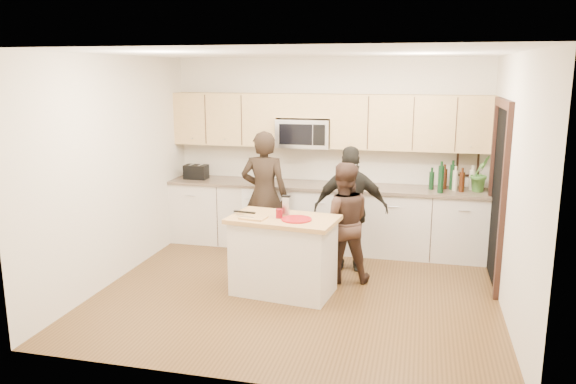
% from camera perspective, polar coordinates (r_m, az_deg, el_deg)
% --- Properties ---
extents(floor, '(4.50, 4.50, 0.00)m').
position_cam_1_polar(floor, '(6.64, 0.97, -10.06)').
color(floor, brown).
rests_on(floor, ground).
extents(room_shell, '(4.52, 4.02, 2.71)m').
position_cam_1_polar(room_shell, '(6.19, 1.03, 4.92)').
color(room_shell, beige).
rests_on(room_shell, ground).
extents(back_cabinetry, '(4.50, 0.66, 0.94)m').
position_cam_1_polar(back_cabinetry, '(8.06, 3.60, -2.50)').
color(back_cabinetry, beige).
rests_on(back_cabinetry, ground).
extents(upper_cabinetry, '(4.50, 0.33, 0.75)m').
position_cam_1_polar(upper_cabinetry, '(7.97, 4.16, 7.33)').
color(upper_cabinetry, tan).
rests_on(upper_cabinetry, ground).
extents(microwave, '(0.76, 0.41, 0.40)m').
position_cam_1_polar(microwave, '(8.01, 1.66, 6.00)').
color(microwave, silver).
rests_on(microwave, ground).
extents(doorway, '(0.06, 1.25, 2.20)m').
position_cam_1_polar(doorway, '(7.09, 20.57, 0.37)').
color(doorway, black).
rests_on(doorway, ground).
extents(framed_picture, '(0.30, 0.03, 0.38)m').
position_cam_1_polar(framed_picture, '(8.10, 17.78, 2.85)').
color(framed_picture, black).
rests_on(framed_picture, ground).
extents(dish_towel, '(0.34, 0.60, 0.48)m').
position_cam_1_polar(dish_towel, '(8.02, -3.30, -0.15)').
color(dish_towel, white).
rests_on(dish_towel, ground).
extents(island, '(1.28, 0.85, 0.90)m').
position_cam_1_polar(island, '(6.46, -0.46, -6.40)').
color(island, beige).
rests_on(island, ground).
extents(red_plate, '(0.34, 0.34, 0.02)m').
position_cam_1_polar(red_plate, '(6.21, 0.87, -2.79)').
color(red_plate, '#9B0E12').
rests_on(red_plate, island).
extents(box_grater, '(0.09, 0.06, 0.22)m').
position_cam_1_polar(box_grater, '(6.36, -0.20, -1.30)').
color(box_grater, silver).
rests_on(box_grater, red_plate).
extents(drink_glass, '(0.08, 0.08, 0.10)m').
position_cam_1_polar(drink_glass, '(6.29, -0.90, -2.21)').
color(drink_glass, maroon).
rests_on(drink_glass, island).
extents(cutting_board, '(0.30, 0.23, 0.02)m').
position_cam_1_polar(cutting_board, '(6.28, -3.53, -2.63)').
color(cutting_board, tan).
rests_on(cutting_board, island).
extents(tongs, '(0.27, 0.06, 0.02)m').
position_cam_1_polar(tongs, '(6.46, -4.44, -2.05)').
color(tongs, black).
rests_on(tongs, cutting_board).
extents(knife, '(0.22, 0.05, 0.01)m').
position_cam_1_polar(knife, '(6.29, -4.38, -2.51)').
color(knife, silver).
rests_on(knife, cutting_board).
extents(toaster, '(0.33, 0.21, 0.21)m').
position_cam_1_polar(toaster, '(8.46, -9.31, 2.03)').
color(toaster, black).
rests_on(toaster, back_cabinetry).
extents(bottle_cluster, '(0.61, 0.39, 0.42)m').
position_cam_1_polar(bottle_cluster, '(7.83, 16.33, 1.43)').
color(bottle_cluster, black).
rests_on(bottle_cluster, back_cabinetry).
extents(orchid, '(0.35, 0.34, 0.49)m').
position_cam_1_polar(orchid, '(7.87, 18.96, 1.82)').
color(orchid, '#41772F').
rests_on(orchid, back_cabinetry).
extents(woman_left, '(0.66, 0.46, 1.74)m').
position_cam_1_polar(woman_left, '(7.60, -2.42, -0.31)').
color(woman_left, black).
rests_on(woman_left, ground).
extents(woman_center, '(0.83, 0.71, 1.46)m').
position_cam_1_polar(woman_center, '(6.79, 5.54, -3.09)').
color(woman_center, '#34221A').
rests_on(woman_center, ground).
extents(woman_right, '(0.97, 0.48, 1.60)m').
position_cam_1_polar(woman_right, '(7.15, 6.40, -1.74)').
color(woman_right, black).
rests_on(woman_right, ground).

